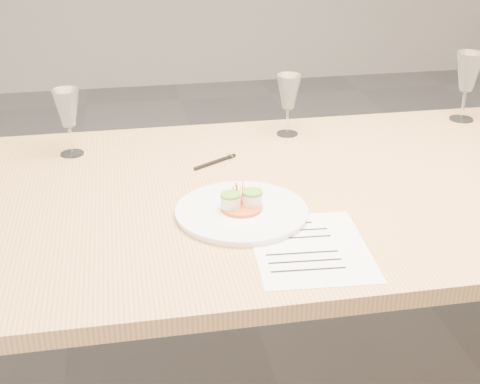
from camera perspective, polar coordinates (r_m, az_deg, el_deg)
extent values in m
cube|color=tan|center=(1.71, 4.66, -0.12)|extent=(2.40, 1.00, 0.04)
cylinder|color=white|center=(1.56, 0.13, -1.74)|extent=(0.31, 0.31, 0.01)
cylinder|color=white|center=(1.55, 0.13, -1.55)|extent=(0.31, 0.31, 0.01)
cylinder|color=orange|center=(1.55, 0.13, -1.35)|extent=(0.10, 0.10, 0.01)
cylinder|color=#FFECD0|center=(1.54, -0.81, -0.83)|extent=(0.05, 0.05, 0.03)
cylinder|color=#FFECD0|center=(1.55, 1.07, -0.60)|extent=(0.05, 0.05, 0.03)
cylinder|color=#6FA32D|center=(1.53, -0.81, -0.25)|extent=(0.05, 0.05, 0.01)
cylinder|color=#6FA32D|center=(1.54, 1.08, -0.03)|extent=(0.05, 0.05, 0.01)
cylinder|color=tan|center=(1.52, 2.70, -2.13)|extent=(0.05, 0.05, 0.00)
cube|color=white|center=(1.43, 6.01, -4.74)|extent=(0.26, 0.32, 0.00)
cube|color=black|center=(1.52, 4.35, -2.69)|extent=(0.10, 0.01, 0.00)
cube|color=black|center=(1.49, 4.58, -3.28)|extent=(0.15, 0.02, 0.00)
cube|color=black|center=(1.47, 4.82, -3.90)|extent=(0.15, 0.02, 0.00)
cube|color=black|center=(1.41, 5.32, -5.20)|extent=(0.15, 0.02, 0.00)
cube|color=black|center=(1.38, 5.59, -5.89)|extent=(0.15, 0.02, 0.00)
cube|color=black|center=(1.36, 5.87, -6.61)|extent=(0.15, 0.02, 0.00)
cylinder|color=black|center=(1.83, -2.14, 2.59)|extent=(0.13, 0.08, 0.01)
cube|color=silver|center=(1.86, -0.93, 3.18)|extent=(0.02, 0.02, 0.00)
cylinder|color=white|center=(1.95, -14.12, 3.20)|extent=(0.07, 0.07, 0.00)
cylinder|color=white|center=(1.94, -14.25, 4.36)|extent=(0.01, 0.01, 0.08)
cone|color=white|center=(1.91, -14.55, 6.95)|extent=(0.08, 0.08, 0.10)
cylinder|color=white|center=(2.05, 4.05, 4.99)|extent=(0.07, 0.07, 0.00)
cylinder|color=white|center=(2.03, 4.08, 6.09)|extent=(0.01, 0.01, 0.08)
cone|color=white|center=(2.01, 4.16, 8.52)|extent=(0.07, 0.07, 0.10)
cylinder|color=white|center=(2.28, 18.35, 5.94)|extent=(0.08, 0.08, 0.00)
cylinder|color=white|center=(2.27, 18.52, 7.09)|extent=(0.01, 0.01, 0.09)
cone|color=white|center=(2.24, 18.91, 9.69)|extent=(0.09, 0.09, 0.12)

